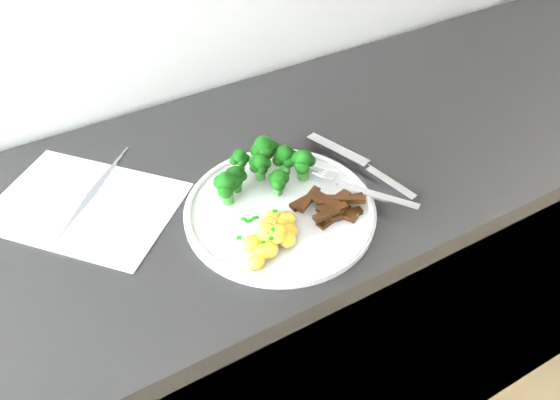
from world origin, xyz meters
The scene contains 8 objects.
counter centered at (0.13, 1.68, 0.43)m, with size 2.32×0.58×0.87m.
recipe_paper centered at (-0.20, 1.76, 0.87)m, with size 0.35×0.36×0.00m.
plate centered at (0.07, 1.58, 0.88)m, with size 0.31×0.31×0.02m.
broccoli centered at (0.08, 1.65, 0.92)m, with size 0.18×0.11×0.07m.
potatoes centered at (0.02, 1.52, 0.90)m, with size 0.11×0.09×0.04m.
beef_strips centered at (0.14, 1.54, 0.89)m, with size 0.12×0.09×0.03m.
fork centered at (0.20, 1.55, 0.89)m, with size 0.12×0.20×0.02m.
knife centered at (0.26, 1.58, 0.88)m, with size 0.08×0.23×0.03m.
Camera 1 is at (-0.25, 1.02, 1.51)m, focal length 36.12 mm.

